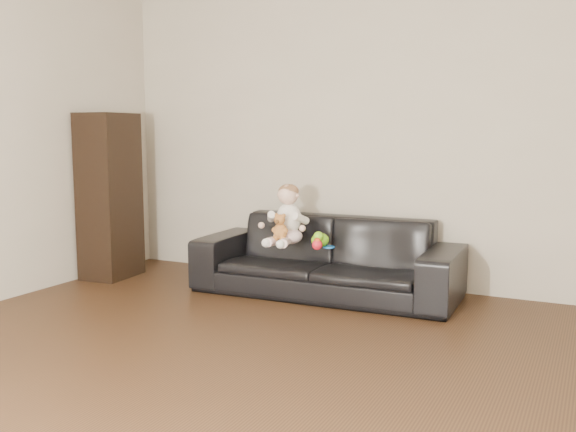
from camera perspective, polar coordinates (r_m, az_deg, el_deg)
The scene contains 10 objects.
floor at distance 2.98m, azimuth -6.94°, elevation -17.55°, with size 5.50×5.50×0.00m, color #3B2515.
wall_back at distance 5.22m, azimuth 9.67°, elevation 7.89°, with size 5.00×5.00×0.00m, color #BAB09C.
sofa at distance 4.98m, azimuth 3.42°, elevation -3.63°, with size 2.02×0.79×0.59m, color black.
cabinet at distance 5.72m, azimuth -15.57°, elevation 1.72°, with size 0.35×0.48×1.41m, color black.
shelf_item at distance 5.68m, azimuth -15.53°, elevation 4.90°, with size 0.18×0.25×0.28m, color silver.
baby at distance 4.94m, azimuth -0.07°, elevation -0.17°, with size 0.33×0.41×0.47m.
teddy_bear at distance 4.82m, azimuth -0.71°, elevation -0.99°, with size 0.12×0.12×0.20m.
toy_green at distance 4.85m, azimuth 2.86°, elevation -2.15°, with size 0.13×0.16×0.11m, color #77D018.
toy_rattle at distance 4.74m, azimuth 2.61°, elevation -2.57°, with size 0.08×0.08×0.08m, color red.
toy_blue_disc at distance 4.84m, azimuth 3.64°, elevation -2.76°, with size 0.09×0.09×0.01m, color blue.
Camera 1 is at (1.49, -2.25, 1.27)m, focal length 40.00 mm.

